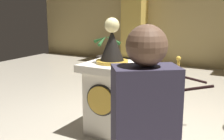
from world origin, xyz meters
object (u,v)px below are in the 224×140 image
Objects in this scene: stanchion_near at (174,140)px; potted_palm_left at (107,63)px; pedestal_clock at (112,90)px; stanchion_far at (177,95)px.

stanchion_near is 4.82m from potted_palm_left.
pedestal_clock is 1.22m from stanchion_near.
potted_palm_left reaches higher than stanchion_far.
pedestal_clock is 3.79m from potted_palm_left.
stanchion_far is (0.61, 1.13, -0.29)m from pedestal_clock.
pedestal_clock reaches higher than stanchion_near.
pedestal_clock is 1.50× the size of potted_palm_left.
potted_palm_left is at bearing 129.19° from stanchion_near.
potted_palm_left is (-1.97, 3.23, -0.33)m from pedestal_clock.
stanchion_near is at bearing -50.81° from potted_palm_left.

